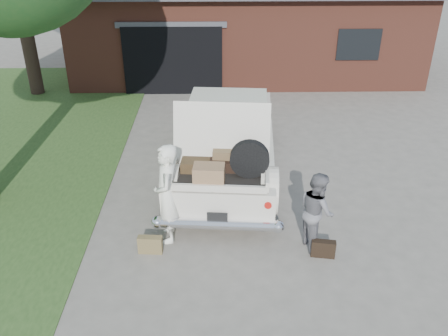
{
  "coord_description": "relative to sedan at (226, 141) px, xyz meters",
  "views": [
    {
      "loc": [
        -0.17,
        -7.23,
        5.31
      ],
      "look_at": [
        0.0,
        0.6,
        1.1
      ],
      "focal_mm": 38.0,
      "sensor_mm": 36.0,
      "label": 1
    }
  ],
  "objects": [
    {
      "name": "sedan",
      "position": [
        0.0,
        0.0,
        0.0
      ],
      "size": [
        2.59,
        5.7,
        2.27
      ],
      "rotation": [
        0.0,
        0.0,
        -0.09
      ],
      "color": "beige",
      "rests_on": "ground"
    },
    {
      "name": "ground",
      "position": [
        -0.1,
        -2.41,
        -0.81
      ],
      "size": [
        90.0,
        90.0,
        0.0
      ],
      "primitive_type": "plane",
      "color": "gray",
      "rests_on": "ground"
    },
    {
      "name": "woman_left",
      "position": [
        -1.12,
        -2.47,
        0.13
      ],
      "size": [
        0.51,
        0.73,
        1.88
      ],
      "primitive_type": "imported",
      "rotation": [
        0.0,
        0.0,
        -1.48
      ],
      "color": "white",
      "rests_on": "ground"
    },
    {
      "name": "suitcase_right",
      "position": [
        1.61,
        -3.08,
        -0.65
      ],
      "size": [
        0.43,
        0.2,
        0.32
      ],
      "primitive_type": "cube",
      "rotation": [
        0.0,
        0.0,
        -0.18
      ],
      "color": "black",
      "rests_on": "ground"
    },
    {
      "name": "house",
      "position": [
        0.89,
        9.06,
        0.86
      ],
      "size": [
        12.8,
        7.8,
        3.3
      ],
      "color": "brown",
      "rests_on": "ground"
    },
    {
      "name": "suitcase_left",
      "position": [
        -1.42,
        -2.91,
        -0.65
      ],
      "size": [
        0.44,
        0.17,
        0.33
      ],
      "primitive_type": "cube",
      "rotation": [
        0.0,
        0.0,
        -0.08
      ],
      "color": "olive",
      "rests_on": "ground"
    },
    {
      "name": "woman_right",
      "position": [
        1.51,
        -2.75,
        -0.08
      ],
      "size": [
        0.7,
        0.82,
        1.47
      ],
      "primitive_type": "imported",
      "rotation": [
        0.0,
        0.0,
        1.8
      ],
      "color": "slate",
      "rests_on": "ground"
    }
  ]
}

